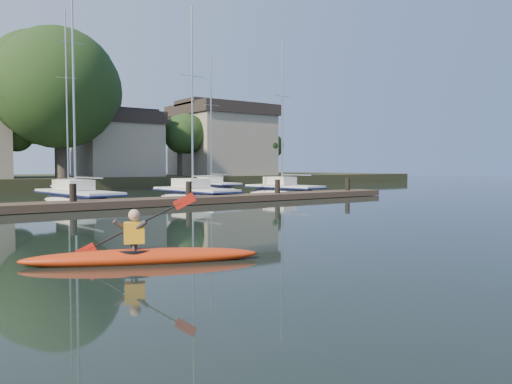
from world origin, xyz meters
TOP-DOWN VIEW (x-y plane):
  - ground at (0.00, 0.00)m, footprint 160.00×160.00m
  - kayak at (-5.47, 0.24)m, footprint 4.76×2.57m
  - dock at (0.00, 14.00)m, footprint 34.00×2.00m
  - sailboat_2 at (-1.34, 19.08)m, footprint 3.27×9.44m
  - sailboat_3 at (5.48, 17.86)m, footprint 2.84×8.34m
  - sailboat_4 at (13.01, 18.31)m, footprint 3.34×7.47m
  - sailboat_6 at (0.32, 26.90)m, footprint 3.10×9.06m
  - sailboat_7 at (12.61, 27.67)m, footprint 2.22×7.87m
  - shore at (1.61, 40.29)m, footprint 90.00×25.25m

SIDE VIEW (x-z plane):
  - sailboat_4 at x=13.01m, z-range -6.33..5.93m
  - sailboat_3 at x=5.48m, z-range -6.79..6.40m
  - sailboat_2 at x=-1.34m, z-range -7.84..7.46m
  - sailboat_7 at x=12.61m, z-range -6.50..6.13m
  - sailboat_6 at x=0.32m, z-range -7.23..6.90m
  - ground at x=0.00m, z-range 0.00..0.00m
  - kayak at x=-5.47m, z-range -0.59..0.97m
  - dock at x=0.00m, z-range -0.70..1.10m
  - shore at x=1.61m, z-range -3.15..9.60m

